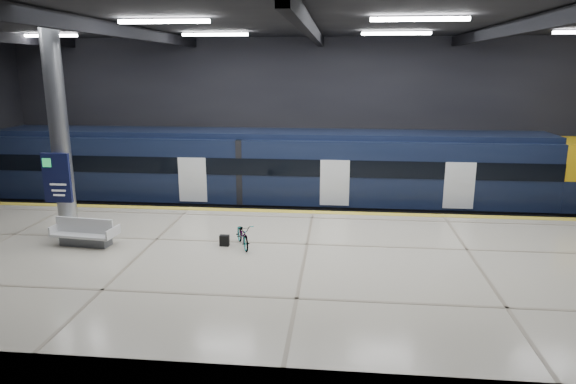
# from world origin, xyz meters

# --- Properties ---
(ground) EXTENTS (30.00, 30.00, 0.00)m
(ground) POSITION_xyz_m (0.00, 0.00, 0.00)
(ground) COLOR black
(ground) RESTS_ON ground
(room_shell) EXTENTS (30.10, 16.10, 8.05)m
(room_shell) POSITION_xyz_m (-0.00, 0.00, 5.72)
(room_shell) COLOR black
(room_shell) RESTS_ON ground
(platform) EXTENTS (30.00, 11.00, 1.10)m
(platform) POSITION_xyz_m (0.00, -2.50, 0.55)
(platform) COLOR beige
(platform) RESTS_ON ground
(safety_strip) EXTENTS (30.00, 0.40, 0.01)m
(safety_strip) POSITION_xyz_m (0.00, 2.75, 1.11)
(safety_strip) COLOR yellow
(safety_strip) RESTS_ON platform
(rails) EXTENTS (30.00, 1.52, 0.16)m
(rails) POSITION_xyz_m (0.00, 5.50, 0.08)
(rails) COLOR gray
(rails) RESTS_ON ground
(train) EXTENTS (29.40, 2.84, 3.79)m
(train) POSITION_xyz_m (-0.40, 5.50, 2.06)
(train) COLOR black
(train) RESTS_ON ground
(bench) EXTENTS (2.11, 1.05, 0.90)m
(bench) POSITION_xyz_m (-7.03, -1.79, 1.42)
(bench) COLOR #595B60
(bench) RESTS_ON platform
(bicycle) EXTENTS (1.05, 1.57, 0.78)m
(bicycle) POSITION_xyz_m (-2.01, -1.41, 1.49)
(bicycle) COLOR #99999E
(bicycle) RESTS_ON platform
(pannier_bag) EXTENTS (0.30, 0.18, 0.35)m
(pannier_bag) POSITION_xyz_m (-2.61, -1.41, 1.28)
(pannier_bag) COLOR black
(pannier_bag) RESTS_ON platform
(info_column) EXTENTS (0.90, 0.78, 6.90)m
(info_column) POSITION_xyz_m (-8.00, -1.03, 4.46)
(info_column) COLOR #9EA0A5
(info_column) RESTS_ON platform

